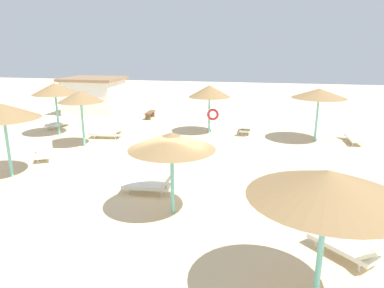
{
  "coord_description": "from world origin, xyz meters",
  "views": [
    {
      "loc": [
        2.8,
        -10.72,
        5.12
      ],
      "look_at": [
        0.0,
        3.0,
        1.2
      ],
      "focal_mm": 33.31,
      "sensor_mm": 36.0,
      "label": 1
    }
  ],
  "objects_px": {
    "lounger_4": "(44,151)",
    "lounger_5": "(150,185)",
    "parasol_1": "(328,185)",
    "parasol_3": "(319,93)",
    "parasol_2": "(55,89)",
    "parasol_5": "(172,141)",
    "lounger_0": "(108,133)",
    "bench_0": "(150,114)",
    "parasol_4": "(3,111)",
    "lounger_2": "(60,122)",
    "parasol_0": "(80,96)",
    "parasol_6": "(210,92)",
    "beach_cabana": "(94,95)",
    "lounger_3": "(354,137)",
    "lounger_1": "(348,247)",
    "lounger_6": "(246,128)"
  },
  "relations": [
    {
      "from": "lounger_2",
      "to": "parasol_6",
      "type": "bearing_deg",
      "value": 2.49
    },
    {
      "from": "parasol_0",
      "to": "lounger_6",
      "type": "height_order",
      "value": "parasol_0"
    },
    {
      "from": "lounger_3",
      "to": "lounger_6",
      "type": "xyz_separation_m",
      "value": [
        -5.84,
        0.89,
        -0.01
      ]
    },
    {
      "from": "parasol_1",
      "to": "parasol_3",
      "type": "distance_m",
      "value": 13.43
    },
    {
      "from": "lounger_2",
      "to": "lounger_3",
      "type": "xyz_separation_m",
      "value": [
        17.59,
        -0.14,
        -0.0
      ]
    },
    {
      "from": "parasol_3",
      "to": "beach_cabana",
      "type": "relative_size",
      "value": 0.68
    },
    {
      "from": "parasol_6",
      "to": "beach_cabana",
      "type": "bearing_deg",
      "value": 154.56
    },
    {
      "from": "parasol_1",
      "to": "beach_cabana",
      "type": "bearing_deg",
      "value": 127.04
    },
    {
      "from": "parasol_0",
      "to": "lounger_2",
      "type": "distance_m",
      "value": 5.68
    },
    {
      "from": "parasol_3",
      "to": "lounger_4",
      "type": "bearing_deg",
      "value": -156.02
    },
    {
      "from": "bench_0",
      "to": "parasol_5",
      "type": "bearing_deg",
      "value": -69.31
    },
    {
      "from": "lounger_4",
      "to": "lounger_6",
      "type": "height_order",
      "value": "lounger_4"
    },
    {
      "from": "parasol_6",
      "to": "lounger_0",
      "type": "relative_size",
      "value": 1.46
    },
    {
      "from": "parasol_6",
      "to": "lounger_0",
      "type": "bearing_deg",
      "value": -156.39
    },
    {
      "from": "lounger_3",
      "to": "beach_cabana",
      "type": "relative_size",
      "value": 0.45
    },
    {
      "from": "parasol_2",
      "to": "lounger_5",
      "type": "xyz_separation_m",
      "value": [
        7.95,
        -7.17,
        -2.37
      ]
    },
    {
      "from": "parasol_4",
      "to": "beach_cabana",
      "type": "height_order",
      "value": "parasol_4"
    },
    {
      "from": "lounger_4",
      "to": "lounger_5",
      "type": "height_order",
      "value": "lounger_5"
    },
    {
      "from": "lounger_0",
      "to": "beach_cabana",
      "type": "distance_m",
      "value": 8.15
    },
    {
      "from": "lounger_4",
      "to": "parasol_6",
      "type": "bearing_deg",
      "value": 42.82
    },
    {
      "from": "parasol_1",
      "to": "bench_0",
      "type": "relative_size",
      "value": 2.0
    },
    {
      "from": "parasol_1",
      "to": "lounger_6",
      "type": "bearing_deg",
      "value": 98.93
    },
    {
      "from": "lounger_4",
      "to": "parasol_3",
      "type": "bearing_deg",
      "value": 23.98
    },
    {
      "from": "parasol_6",
      "to": "lounger_3",
      "type": "xyz_separation_m",
      "value": [
        7.99,
        -0.56,
        -2.16
      ]
    },
    {
      "from": "parasol_0",
      "to": "beach_cabana",
      "type": "xyz_separation_m",
      "value": [
        -3.64,
        8.68,
        -1.21
      ]
    },
    {
      "from": "parasol_5",
      "to": "lounger_2",
      "type": "height_order",
      "value": "parasol_5"
    },
    {
      "from": "lounger_0",
      "to": "lounger_5",
      "type": "bearing_deg",
      "value": -55.67
    },
    {
      "from": "lounger_5",
      "to": "bench_0",
      "type": "bearing_deg",
      "value": 108.06
    },
    {
      "from": "parasol_6",
      "to": "lounger_3",
      "type": "height_order",
      "value": "parasol_6"
    },
    {
      "from": "bench_0",
      "to": "beach_cabana",
      "type": "xyz_separation_m",
      "value": [
        -4.75,
        1.06,
        1.04
      ]
    },
    {
      "from": "parasol_2",
      "to": "lounger_2",
      "type": "bearing_deg",
      "value": 120.2
    },
    {
      "from": "bench_0",
      "to": "parasol_0",
      "type": "bearing_deg",
      "value": -98.28
    },
    {
      "from": "parasol_5",
      "to": "lounger_0",
      "type": "distance_m",
      "value": 10.35
    },
    {
      "from": "parasol_4",
      "to": "lounger_1",
      "type": "bearing_deg",
      "value": -15.75
    },
    {
      "from": "bench_0",
      "to": "beach_cabana",
      "type": "relative_size",
      "value": 0.36
    },
    {
      "from": "parasol_6",
      "to": "lounger_2",
      "type": "relative_size",
      "value": 1.46
    },
    {
      "from": "parasol_2",
      "to": "parasol_3",
      "type": "xyz_separation_m",
      "value": [
        14.6,
        1.51,
        -0.08
      ]
    },
    {
      "from": "parasol_4",
      "to": "lounger_4",
      "type": "bearing_deg",
      "value": 93.72
    },
    {
      "from": "parasol_2",
      "to": "lounger_1",
      "type": "height_order",
      "value": "parasol_2"
    },
    {
      "from": "lounger_4",
      "to": "lounger_5",
      "type": "xyz_separation_m",
      "value": [
        6.16,
        -2.99,
        0.01
      ]
    },
    {
      "from": "parasol_6",
      "to": "parasol_3",
      "type": "bearing_deg",
      "value": -5.87
    },
    {
      "from": "parasol_3",
      "to": "parasol_5",
      "type": "relative_size",
      "value": 1.09
    },
    {
      "from": "parasol_5",
      "to": "parasol_2",
      "type": "bearing_deg",
      "value": 137.01
    },
    {
      "from": "parasol_0",
      "to": "parasol_2",
      "type": "distance_m",
      "value": 3.33
    },
    {
      "from": "parasol_0",
      "to": "parasol_4",
      "type": "relative_size",
      "value": 0.98
    },
    {
      "from": "parasol_2",
      "to": "lounger_5",
      "type": "relative_size",
      "value": 1.61
    },
    {
      "from": "lounger_3",
      "to": "lounger_5",
      "type": "xyz_separation_m",
      "value": [
        -8.65,
        -8.74,
        0.01
      ]
    },
    {
      "from": "parasol_3",
      "to": "beach_cabana",
      "type": "height_order",
      "value": "parasol_3"
    },
    {
      "from": "parasol_3",
      "to": "lounger_2",
      "type": "distance_m",
      "value": 15.76
    },
    {
      "from": "parasol_1",
      "to": "lounger_2",
      "type": "relative_size",
      "value": 1.54
    }
  ]
}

